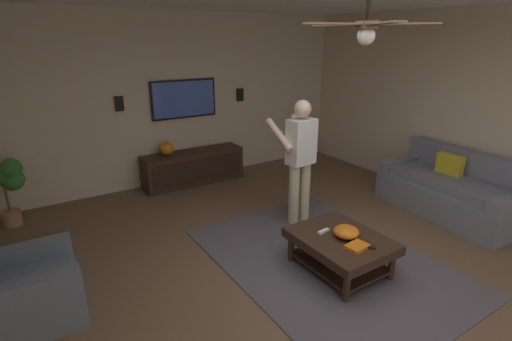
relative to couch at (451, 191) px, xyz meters
name	(u,v)px	position (x,y,z in m)	size (l,w,h in m)	color
ground_plane	(331,285)	(-0.37, 2.59, -0.32)	(8.90, 8.90, 0.00)	brown
wall_back_tv	(179,99)	(3.39, 2.59, 1.07)	(0.10, 6.39, 2.77)	#C6B299
area_rug	(326,261)	(-0.02, 2.34, -0.31)	(2.93, 2.09, 0.01)	#514C56
couch	(451,191)	(0.00, 0.00, 0.00)	(1.97, 1.03, 0.87)	slate
armchair	(24,292)	(0.72, 5.18, -0.04)	(0.82, 0.82, 0.82)	slate
coffee_table	(340,245)	(-0.22, 2.34, -0.02)	(1.00, 0.80, 0.40)	#332116
media_console	(194,167)	(3.06, 2.55, -0.04)	(0.45, 1.70, 0.55)	#332116
tv	(184,99)	(3.30, 2.55, 1.08)	(0.05, 1.12, 0.63)	black
person_standing	(300,155)	(0.95, 1.97, 0.61)	(0.57, 0.58, 1.64)	#C6B793
potted_plant_tall	(9,180)	(2.95, 5.17, 0.29)	(0.35, 0.39, 0.90)	#9E6B4C
bowl	(346,232)	(-0.25, 2.30, 0.14)	(0.27, 0.27, 0.12)	orange
remote_white	(324,231)	(-0.05, 2.42, 0.09)	(0.15, 0.04, 0.02)	white
remote_black	(368,247)	(-0.52, 2.28, 0.09)	(0.15, 0.04, 0.02)	black
book	(357,246)	(-0.47, 2.37, 0.10)	(0.22, 0.16, 0.04)	orange
vase_round	(167,148)	(3.10, 2.98, 0.34)	(0.22, 0.22, 0.22)	orange
wall_speaker_left	(240,95)	(3.31, 1.46, 1.07)	(0.06, 0.12, 0.22)	black
wall_speaker_right	(119,104)	(3.31, 3.59, 1.09)	(0.06, 0.12, 0.22)	black
ceiling_fan	(366,27)	(-0.22, 2.23, 2.13)	(1.17, 1.11, 0.46)	#4C3828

